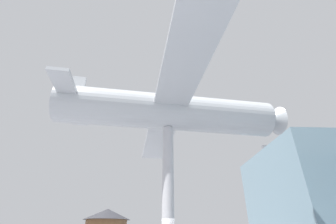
# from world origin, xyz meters

# --- Properties ---
(support_pylon_central) EXTENTS (0.59, 0.59, 7.16)m
(support_pylon_central) POSITION_xyz_m (0.00, 0.00, 3.58)
(support_pylon_central) COLOR #B7B7BC
(support_pylon_central) RESTS_ON ground_plane
(suspended_airplane) EXTENTS (18.36, 13.87, 2.94)m
(suspended_airplane) POSITION_xyz_m (-0.02, 0.19, 8.24)
(suspended_airplane) COLOR #B2B7BC
(suspended_airplane) RESTS_ON support_pylon_central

